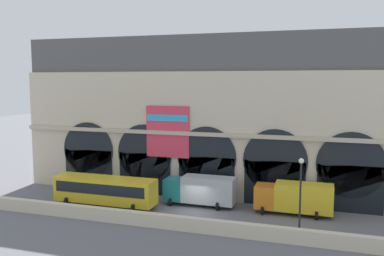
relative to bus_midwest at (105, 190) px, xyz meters
name	(u,v)px	position (x,y,z in m)	size (l,w,h in m)	color
ground_plane	(193,213)	(9.36, 0.79, -1.78)	(200.00, 200.00, 0.00)	slate
quay_parapet_wall	(176,223)	(9.36, -4.01, -1.16)	(90.00, 0.70, 1.24)	beige
station_building	(212,119)	(9.39, 7.91, 6.98)	(46.06, 4.63, 18.20)	beige
bus_midwest	(105,190)	(0.00, 0.00, 0.00)	(11.00, 3.25, 3.10)	gold
box_truck_center	(201,190)	(9.39, 3.43, -0.08)	(7.50, 2.91, 3.12)	#19727A
box_truck_mideast	(294,197)	(19.02, 3.56, -0.08)	(7.50, 2.91, 3.12)	orange
street_lamp_quayside	(300,188)	(19.89, -3.21, 2.63)	(0.44, 0.44, 6.90)	black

